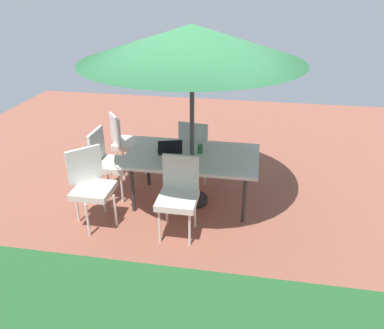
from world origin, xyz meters
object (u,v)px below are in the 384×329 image
chair_north (178,193)px  laptop (170,150)px  chair_south (196,147)px  cup (200,149)px  chair_east (108,160)px  dining_table (192,158)px  chair_northeast (91,184)px  patio_umbrella (192,44)px  chair_southeast (126,141)px

chair_north → laptop: (0.27, -0.74, 0.22)m
chair_south → cup: (-0.15, 0.57, 0.23)m
chair_north → laptop: chair_north is taller
chair_east → chair_north: size_ratio=1.00×
cup → dining_table: bearing=38.4°
chair_northeast → laptop: bearing=-5.0°
chair_east → chair_northeast: size_ratio=1.00×
chair_east → dining_table: bearing=-88.1°
chair_northeast → cup: chair_northeast is taller
dining_table → patio_umbrella: 1.47m
laptop → chair_northeast: bearing=22.1°
chair_northeast → chair_south: size_ratio=1.00×
cup → chair_southeast: bearing=-26.0°
dining_table → chair_northeast: chair_northeast is taller
chair_north → patio_umbrella: bearing=87.8°
chair_north → cup: 0.85m
chair_south → laptop: 0.72m
dining_table → chair_southeast: size_ratio=1.80×
chair_south → cup: size_ratio=8.33×
chair_southeast → laptop: bearing=-165.4°
chair_south → chair_north: 1.37m
patio_umbrella → chair_north: (0.04, 0.72, -1.59)m
dining_table → patio_umbrella: (0.00, 0.00, 1.47)m
chair_south → chair_north: same height
patio_umbrella → chair_north: patio_umbrella is taller
dining_table → cup: 0.17m
chair_east → laptop: bearing=-87.0°
dining_table → cup: bearing=-141.6°
chair_south → cup: 0.63m
chair_north → chair_southeast: bearing=129.3°
chair_northeast → chair_north: same height
dining_table → chair_north: 0.74m
chair_northeast → chair_east: bearing=48.5°
chair_southeast → laptop: size_ratio=2.58×
dining_table → chair_north: chair_north is taller
dining_table → laptop: bearing=-2.4°
chair_east → laptop: 0.91m
chair_east → chair_south: 1.31m
chair_east → laptop: (-0.88, -0.02, 0.22)m
chair_east → chair_northeast: same height
chair_east → chair_southeast: size_ratio=1.00×
chair_southeast → laptop: chair_southeast is taller
patio_umbrella → chair_southeast: 2.10m
dining_table → laptop: laptop is taller
chair_southeast → chair_north: bearing=-178.5°
chair_south → chair_northeast: bearing=58.9°
chair_northeast → chair_north: bearing=-46.7°
chair_northeast → chair_south: 1.73m
chair_east → laptop: chair_east is taller
chair_north → cup: chair_north is taller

